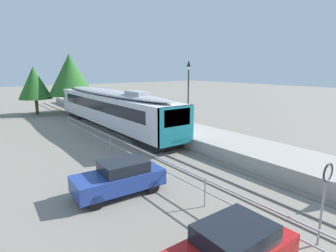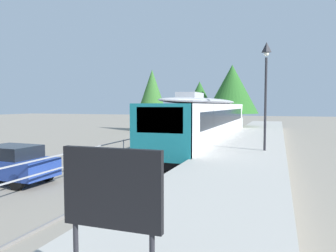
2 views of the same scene
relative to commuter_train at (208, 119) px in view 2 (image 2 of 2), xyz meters
name	(u,v)px [view 2 (image 2 of 2)]	position (x,y,z in m)	size (l,w,h in m)	color
ground_plane	(136,159)	(-3.00, -5.75, -2.15)	(160.00, 160.00, 0.00)	gray
track_rails	(185,162)	(0.00, -5.75, -2.11)	(3.20, 60.00, 0.14)	gray
commuter_train	(208,119)	(0.00, 0.00, 0.00)	(2.82, 19.88, 3.74)	silver
station_platform	(246,157)	(3.25, -5.75, -1.70)	(3.90, 60.00, 0.90)	#A8A59E
platform_lamp_mid_platform	(266,75)	(4.20, -6.05, 2.48)	(0.34, 0.34, 5.35)	#232328
platform_notice_board	(112,194)	(3.13, -19.62, 0.04)	(1.20, 0.08, 1.80)	#232328
parked_hatchback_blue	(9,163)	(-5.54, -12.58, -1.36)	(4.08, 1.96, 1.53)	navy
tree_behind_carpark	(232,89)	(0.08, 11.63, 2.68)	(5.50, 5.50, 7.39)	brown
tree_behind_station_far	(200,99)	(-3.81, 13.25, 1.73)	(3.88, 3.88, 5.84)	brown
tree_distant_left	(152,92)	(-9.95, 14.00, 2.61)	(3.72, 3.72, 7.50)	brown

